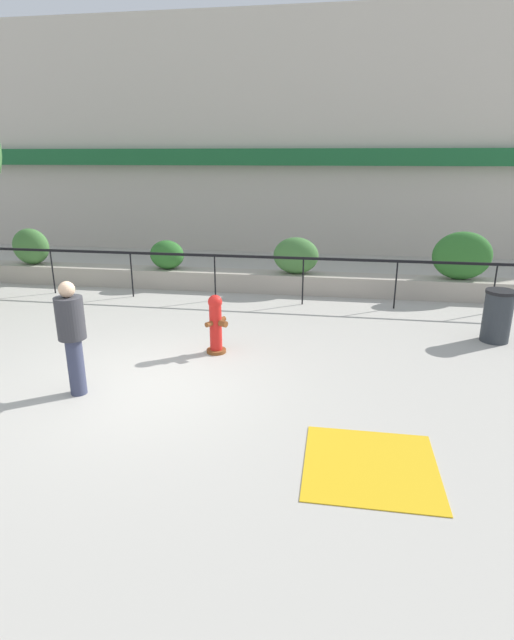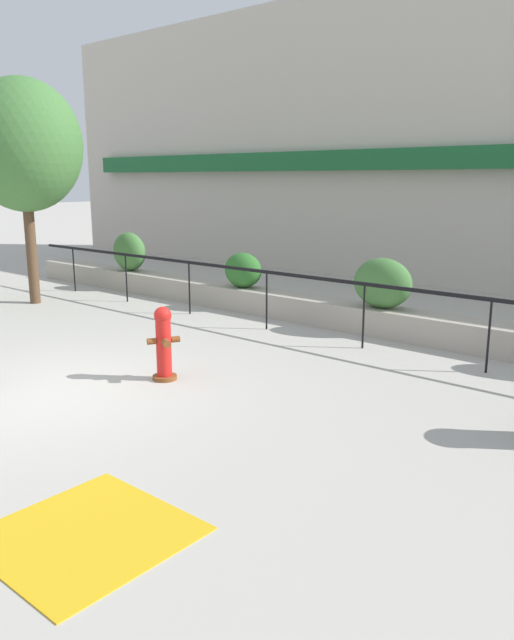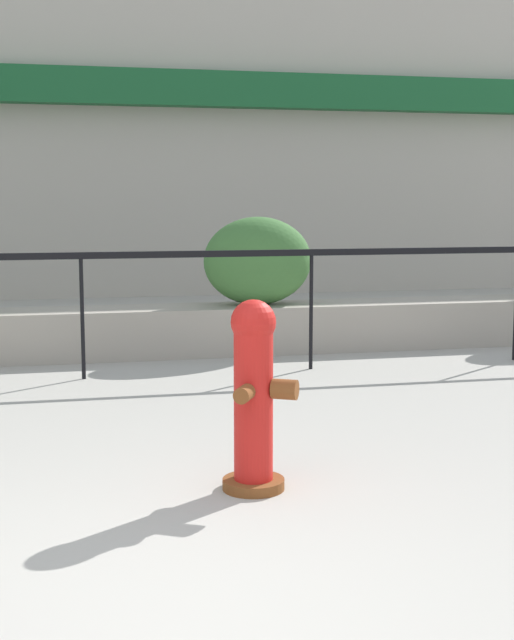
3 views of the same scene
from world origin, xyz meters
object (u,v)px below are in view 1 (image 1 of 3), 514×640
Objects in this scene: hedge_bush_1 at (167,255)px; trash_bin at (497,316)px; hedge_bush_2 at (296,256)px; fire_hydrant at (216,324)px; pedestrian at (72,331)px; hedge_bush_0 at (31,246)px; hedge_bush_3 at (462,256)px.

hedge_bush_1 is 0.91× the size of trash_bin.
trash_bin is at bearing -21.70° from hedge_bush_1.
hedge_bush_1 reaches higher than trash_bin.
hedge_bush_2 is 1.07× the size of fire_hydrant.
pedestrian is 7.60m from trash_bin.
hedge_bush_2 is at bearing 76.94° from fire_hydrant.
hedge_bush_0 is 1.05× the size of trash_bin.
trash_bin is (6.79, 3.37, -0.48)m from pedestrian.
hedge_bush_1 reaches higher than fire_hydrant.
hedge_bush_2 is 5.12m from trash_bin.
trash_bin is (7.57, -3.01, -0.38)m from hedge_bush_1.
hedge_bush_2 is 1.15× the size of trash_bin.
hedge_bush_1 is 5.08m from fire_hydrant.
hedge_bush_2 is (3.45, 0.00, 0.08)m from hedge_bush_1.
pedestrian reaches higher than hedge_bush_0.
pedestrian is (-2.68, -6.38, 0.02)m from hedge_bush_2.
hedge_bush_3 reaches higher than fire_hydrant.
hedge_bush_0 is 7.41m from hedge_bush_2.
fire_hydrant is (2.42, -4.45, -0.33)m from hedge_bush_1.
trash_bin is (0.06, -3.01, -0.58)m from hedge_bush_3.
fire_hydrant is at bearing -164.38° from trash_bin.
hedge_bush_0 is at bearing 145.11° from fire_hydrant.
hedge_bush_1 is at bearing 158.30° from trash_bin.
hedge_bush_2 is 0.67× the size of pedestrian.
pedestrian is (0.77, -6.38, 0.10)m from hedge_bush_1.
fire_hydrant is at bearing -34.89° from hedge_bush_0.
hedge_bush_3 reaches higher than trash_bin.
pedestrian reaches higher than hedge_bush_1.
hedge_bush_1 is at bearing 0.00° from hedge_bush_0.
trash_bin is (5.14, 1.44, -0.04)m from fire_hydrant.
hedge_bush_0 is at bearing 180.00° from hedge_bush_3.
pedestrian reaches higher than trash_bin.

